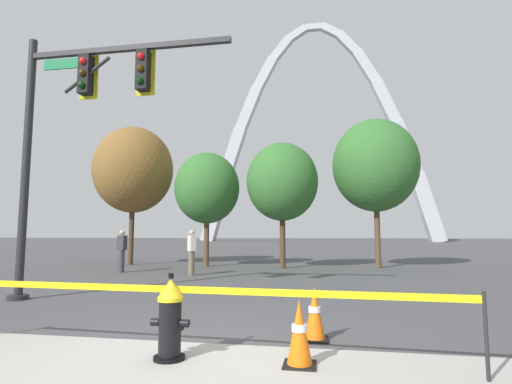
{
  "coord_description": "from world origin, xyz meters",
  "views": [
    {
      "loc": [
        1.71,
        -4.85,
        1.46
      ],
      "look_at": [
        -0.03,
        5.0,
        2.5
      ],
      "focal_mm": 27.94,
      "sensor_mm": 36.0,
      "label": 1
    }
  ],
  "objects": [
    {
      "name": "traffic_cone_mid_sidewalk",
      "position": [
        1.39,
        -0.29,
        0.36
      ],
      "size": [
        0.36,
        0.36,
        0.73
      ],
      "color": "black",
      "rests_on": "ground"
    },
    {
      "name": "pedestrian_walking_left",
      "position": [
        -2.98,
        8.67,
        0.82
      ],
      "size": [
        0.37,
        0.39,
        1.59
      ],
      "color": "brown",
      "rests_on": "ground"
    },
    {
      "name": "traffic_cone_by_hydrant",
      "position": [
        1.53,
        0.83,
        0.36
      ],
      "size": [
        0.36,
        0.36,
        0.73
      ],
      "color": "black",
      "rests_on": "ground"
    },
    {
      "name": "ground_plane",
      "position": [
        0.0,
        0.0,
        0.0
      ],
      "size": [
        240.0,
        240.0,
        0.0
      ],
      "primitive_type": "plane",
      "color": "#474749"
    },
    {
      "name": "tree_center_right",
      "position": [
        3.85,
        12.9,
        4.4
      ],
      "size": [
        3.68,
        3.68,
        6.44
      ],
      "color": "brown",
      "rests_on": "ground"
    },
    {
      "name": "fire_hydrant",
      "position": [
        -0.1,
        -0.33,
        0.47
      ],
      "size": [
        0.46,
        0.48,
        0.99
      ],
      "color": "black",
      "rests_on": "ground"
    },
    {
      "name": "tree_center_left",
      "position": [
        -0.14,
        12.07,
        3.67
      ],
      "size": [
        3.07,
        3.07,
        5.37
      ],
      "color": "#473323",
      "rests_on": "ground"
    },
    {
      "name": "caution_tape_barrier",
      "position": [
        0.0,
        -0.29,
        0.63
      ],
      "size": [
        6.54,
        0.33,
        0.88
      ],
      "color": "#232326",
      "rests_on": "ground"
    },
    {
      "name": "pedestrian_walking_right",
      "position": [
        -5.92,
        9.19,
        0.82
      ],
      "size": [
        0.39,
        0.3,
        1.59
      ],
      "color": "#38383D",
      "rests_on": "ground"
    },
    {
      "name": "tree_far_left",
      "position": [
        -7.37,
        12.69,
        4.49
      ],
      "size": [
        3.75,
        3.75,
        6.56
      ],
      "color": "#473323",
      "rests_on": "ground"
    },
    {
      "name": "monument_arch",
      "position": [
        -0.0,
        68.99,
        18.3
      ],
      "size": [
        43.94,
        2.42,
        41.99
      ],
      "color": "#B2B5BC",
      "rests_on": "ground"
    },
    {
      "name": "tree_left_mid",
      "position": [
        -3.58,
        12.35,
        3.49
      ],
      "size": [
        2.92,
        2.92,
        5.11
      ],
      "color": "brown",
      "rests_on": "ground"
    },
    {
      "name": "traffic_signal_gantry",
      "position": [
        -3.9,
        3.08,
        4.07
      ],
      "size": [
        5.02,
        0.44,
        6.0
      ],
      "color": "#232326",
      "rests_on": "ground"
    }
  ]
}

